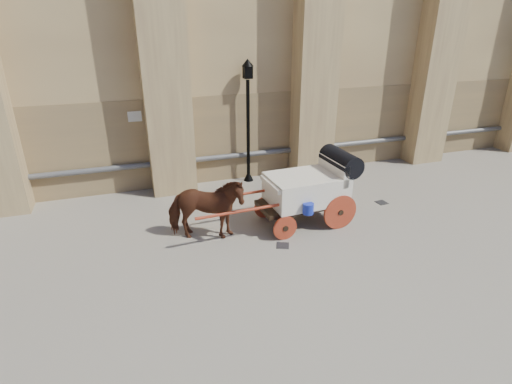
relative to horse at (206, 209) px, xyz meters
name	(u,v)px	position (x,y,z in m)	size (l,w,h in m)	color
ground	(232,236)	(0.65, -0.07, -0.85)	(90.00, 90.00, 0.00)	#6D645A
horse	(206,209)	(0.00, 0.00, 0.00)	(0.92, 2.01, 1.70)	#622D19
carriage	(311,186)	(2.97, 0.04, 0.23)	(4.62, 1.69, 2.00)	black
street_lamp	(248,119)	(2.28, 3.60, 1.37)	(0.39, 0.39, 4.15)	black
drain_grate_near	(283,246)	(1.75, -0.98, -0.84)	(0.32, 0.32, 0.01)	black
drain_grate_far	(382,203)	(5.67, 0.44, -0.84)	(0.32, 0.32, 0.01)	black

